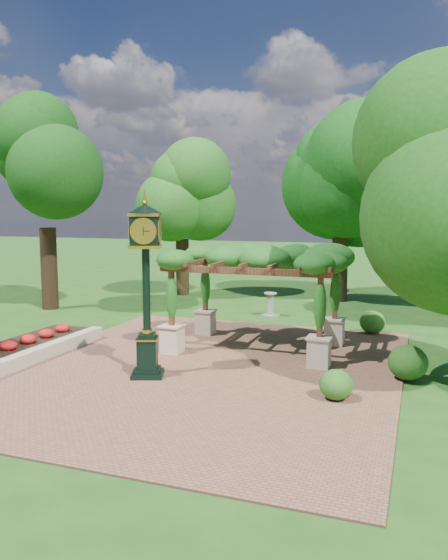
% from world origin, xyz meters
% --- Properties ---
extents(ground, '(120.00, 120.00, 0.00)m').
position_xyz_m(ground, '(0.00, 0.00, 0.00)').
color(ground, '#1E4714').
rests_on(ground, ground).
extents(brick_plaza, '(10.00, 12.00, 0.04)m').
position_xyz_m(brick_plaza, '(0.00, 1.00, 0.02)').
color(brick_plaza, brown).
rests_on(brick_plaza, ground).
extents(border_wall, '(0.35, 5.00, 0.40)m').
position_xyz_m(border_wall, '(-4.60, 0.50, 0.20)').
color(border_wall, '#C6B793').
rests_on(border_wall, ground).
extents(flower_bed, '(1.50, 5.00, 0.36)m').
position_xyz_m(flower_bed, '(-5.50, 0.50, 0.18)').
color(flower_bed, red).
rests_on(flower_bed, ground).
extents(pedestal_clock, '(1.11, 1.11, 4.39)m').
position_xyz_m(pedestal_clock, '(-1.06, -0.20, 2.63)').
color(pedestal_clock, black).
rests_on(pedestal_clock, brick_plaza).
extents(pergola, '(5.01, 3.16, 3.15)m').
position_xyz_m(pergola, '(0.69, 3.39, 2.59)').
color(pergola, beige).
rests_on(pergola, brick_plaza).
extents(sundial, '(0.70, 0.70, 0.96)m').
position_xyz_m(sundial, '(-0.26, 8.55, 0.42)').
color(sundial, gray).
rests_on(sundial, ground).
extents(shrub_front, '(0.88, 0.88, 0.67)m').
position_xyz_m(shrub_front, '(3.65, -0.32, 0.38)').
color(shrub_front, '#265819').
rests_on(shrub_front, brick_plaza).
extents(shrub_mid, '(1.22, 1.22, 0.86)m').
position_xyz_m(shrub_mid, '(5.09, 1.73, 0.47)').
color(shrub_mid, '#214E16').
rests_on(shrub_mid, brick_plaza).
extents(shrub_back, '(0.98, 0.98, 0.77)m').
position_xyz_m(shrub_back, '(3.82, 6.73, 0.43)').
color(shrub_back, '#2E671D').
rests_on(shrub_back, brick_plaza).
extents(tree_west_near, '(3.71, 3.71, 8.93)m').
position_xyz_m(tree_west_near, '(-9.59, 7.07, 6.10)').
color(tree_west_near, black).
rests_on(tree_west_near, ground).
extents(tree_west_far, '(3.63, 3.63, 7.16)m').
position_xyz_m(tree_west_far, '(-5.88, 12.60, 4.90)').
color(tree_west_far, '#322413').
rests_on(tree_west_far, ground).
extents(tree_north, '(4.81, 4.81, 7.78)m').
position_xyz_m(tree_north, '(1.74, 13.40, 5.34)').
color(tree_north, black).
rests_on(tree_north, ground).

